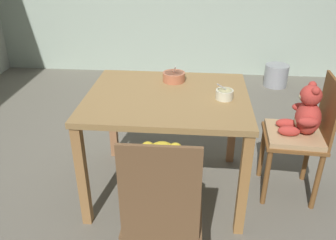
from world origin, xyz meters
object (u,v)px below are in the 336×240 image
Objects in this scene: teddy_chair_near_front at (163,197)px; porridge_bowl_terracotta_far_center at (174,77)px; dining_table at (167,109)px; porridge_bowl_cream_near_right at (224,94)px; teddy_chair_near_right at (303,125)px; metal_pail at (276,75)px.

porridge_bowl_terracotta_far_center is (-0.03, 1.07, 0.19)m from teddy_chair_near_front.
porridge_bowl_cream_near_right reaches higher than dining_table.
teddy_chair_near_front reaches higher than porridge_bowl_terracotta_far_center.
teddy_chair_near_right is at bearing -13.68° from porridge_bowl_terracotta_far_center.
teddy_chair_near_front is 1.21m from teddy_chair_near_right.
porridge_bowl_terracotta_far_center is at bearing -10.26° from teddy_chair_near_right.
porridge_bowl_terracotta_far_center is 2.32m from metal_pail.
dining_table is at bearing -118.71° from metal_pail.
teddy_chair_near_front is at bearing -110.78° from metal_pail.
dining_table is 1.20× the size of teddy_chair_near_right.
teddy_chair_near_right reaches higher than porridge_bowl_cream_near_right.
teddy_chair_near_front is 0.87m from porridge_bowl_cream_near_right.
teddy_chair_near_right reaches higher than metal_pail.
porridge_bowl_cream_near_right is (0.32, 0.79, 0.19)m from teddy_chair_near_front.
porridge_bowl_cream_near_right is 0.40× the size of metal_pail.
metal_pail is (1.15, 1.90, -0.66)m from porridge_bowl_terracotta_far_center.
porridge_bowl_cream_near_right is (0.37, -0.03, 0.13)m from dining_table.
metal_pail is at bearing -21.43° from teddy_chair_near_front.
porridge_bowl_cream_near_right is (0.34, -0.28, -0.00)m from porridge_bowl_terracotta_far_center.
metal_pail is at bearing 58.72° from porridge_bowl_terracotta_far_center.
teddy_chair_near_right is 0.59m from porridge_bowl_cream_near_right.
porridge_bowl_terracotta_far_center is (0.02, 0.25, 0.14)m from dining_table.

